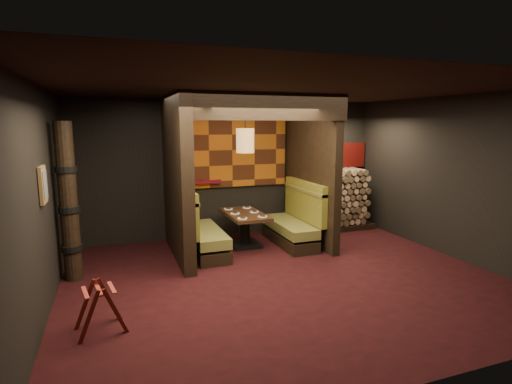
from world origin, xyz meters
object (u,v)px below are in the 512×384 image
at_px(booth_bench_left, 200,232).
at_px(totem_column, 69,203).
at_px(booth_bench_right, 294,224).
at_px(luggage_rack, 100,306).
at_px(pendant_lamp, 245,141).
at_px(firewood_stack, 335,199).
at_px(dining_table, 245,225).

distance_m(booth_bench_left, totem_column, 2.30).
height_order(booth_bench_right, luggage_rack, booth_bench_right).
xyz_separation_m(pendant_lamp, luggage_rack, (-2.58, -2.46, -1.75)).
bearing_deg(firewood_stack, dining_table, -166.84).
bearing_deg(pendant_lamp, booth_bench_right, -6.05).
distance_m(booth_bench_right, luggage_rack, 4.27).
xyz_separation_m(pendant_lamp, totem_column, (-3.00, -0.65, -0.87)).
distance_m(dining_table, luggage_rack, 3.60).
xyz_separation_m(dining_table, luggage_rack, (-2.58, -2.51, -0.13)).
bearing_deg(luggage_rack, totem_column, 103.02).
height_order(dining_table, totem_column, totem_column).
relative_size(dining_table, totem_column, 0.53).
xyz_separation_m(booth_bench_right, luggage_rack, (-3.56, -2.36, -0.10)).
xyz_separation_m(booth_bench_right, pendant_lamp, (-0.98, 0.10, 1.65)).
xyz_separation_m(booth_bench_left, booth_bench_right, (1.89, 0.00, 0.00)).
bearing_deg(dining_table, totem_column, -166.80).
bearing_deg(pendant_lamp, dining_table, 90.00).
bearing_deg(pendant_lamp, booth_bench_left, -173.49).
bearing_deg(booth_bench_right, totem_column, -172.14).
relative_size(luggage_rack, firewood_stack, 0.36).
bearing_deg(luggage_rack, firewood_stack, 31.87).
height_order(luggage_rack, totem_column, totem_column).
bearing_deg(booth_bench_right, booth_bench_left, 180.00).
distance_m(dining_table, pendant_lamp, 1.62).
height_order(dining_table, firewood_stack, firewood_stack).
height_order(booth_bench_right, totem_column, totem_column).
bearing_deg(firewood_stack, luggage_rack, -148.13).
xyz_separation_m(booth_bench_right, firewood_stack, (1.35, 0.70, 0.28)).
height_order(dining_table, pendant_lamp, pendant_lamp).
relative_size(dining_table, firewood_stack, 0.73).
distance_m(luggage_rack, firewood_stack, 5.80).
bearing_deg(booth_bench_left, totem_column, -165.25).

